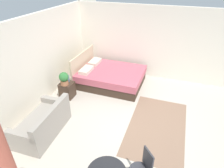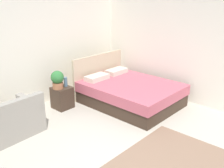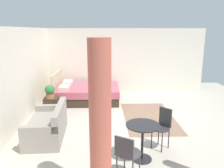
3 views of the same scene
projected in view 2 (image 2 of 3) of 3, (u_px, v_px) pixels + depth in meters
name	position (u px, v px, depth m)	size (l,w,h in m)	color
wall_back	(12.00, 55.00, 5.57)	(9.33, 0.12, 2.60)	silver
wall_right	(215.00, 53.00, 5.77)	(0.12, 6.36, 2.60)	silver
bed	(129.00, 92.00, 6.29)	(1.74, 2.25, 1.07)	#38281E
couch	(0.00, 125.00, 4.72)	(1.53, 0.87, 0.79)	gray
nightstand	(62.00, 98.00, 6.05)	(0.40, 0.41, 0.51)	#38281E
potted_plant	(57.00, 79.00, 5.82)	(0.30, 0.30, 0.42)	#935B3D
vase	(66.00, 82.00, 6.01)	(0.09, 0.09, 0.22)	slate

